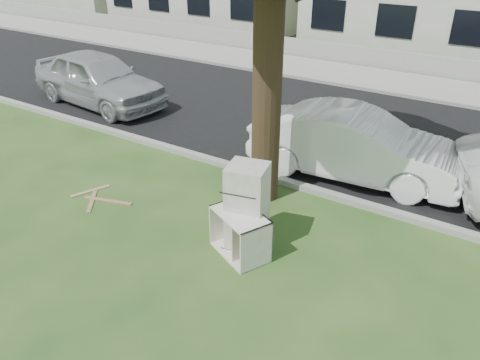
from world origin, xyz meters
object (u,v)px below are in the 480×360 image
Objects in this scene: cabinet at (240,234)px; car_center at (355,145)px; car_left at (98,79)px; fridge at (247,207)px.

car_center reaches higher than cabinet.
car_left reaches higher than cabinet.
fridge is 0.45m from cabinet.
car_left is at bearing 82.11° from car_center.
car_center is (0.61, 3.37, -0.02)m from fridge.
car_left is at bearing 140.86° from fridge.
car_center is (0.57, 3.63, 0.34)m from cabinet.
fridge is at bearing -110.37° from car_left.
car_center is 0.96× the size of car_left.
car_left reaches higher than car_center.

